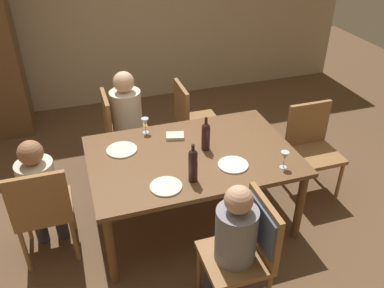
# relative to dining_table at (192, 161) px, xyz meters

# --- Properties ---
(ground_plane) EXTENTS (10.00, 10.00, 0.00)m
(ground_plane) POSITION_rel_dining_table_xyz_m (0.00, 0.00, -0.65)
(ground_plane) COLOR brown
(rear_room_partition) EXTENTS (6.40, 0.12, 2.70)m
(rear_room_partition) POSITION_rel_dining_table_xyz_m (0.00, 2.77, 0.70)
(rear_room_partition) COLOR tan
(rear_room_partition) RESTS_ON ground_plane
(dining_table) EXTENTS (1.74, 1.15, 0.73)m
(dining_table) POSITION_rel_dining_table_xyz_m (0.00, 0.00, 0.00)
(dining_table) COLOR brown
(dining_table) RESTS_ON ground_plane
(chair_near) EXTENTS (0.46, 0.44, 0.92)m
(chair_near) POSITION_rel_dining_table_xyz_m (0.12, -0.95, -0.06)
(chair_near) COLOR olive
(chair_near) RESTS_ON ground_plane
(chair_left_end) EXTENTS (0.44, 0.44, 0.92)m
(chair_left_end) POSITION_rel_dining_table_xyz_m (-1.25, -0.09, -0.12)
(chair_left_end) COLOR olive
(chair_left_end) RESTS_ON ground_plane
(chair_far_left) EXTENTS (0.44, 0.44, 0.92)m
(chair_far_left) POSITION_rel_dining_table_xyz_m (-0.48, 0.95, -0.12)
(chair_far_left) COLOR olive
(chair_far_left) RESTS_ON ground_plane
(chair_far_right) EXTENTS (0.44, 0.44, 0.92)m
(chair_far_right) POSITION_rel_dining_table_xyz_m (0.30, 0.95, -0.12)
(chair_far_right) COLOR olive
(chair_far_right) RESTS_ON ground_plane
(chair_right_end) EXTENTS (0.44, 0.44, 0.92)m
(chair_right_end) POSITION_rel_dining_table_xyz_m (1.25, 0.09, -0.12)
(chair_right_end) COLOR olive
(chair_right_end) RESTS_ON ground_plane
(person_woman_host) EXTENTS (0.33, 0.28, 1.08)m
(person_woman_host) POSITION_rel_dining_table_xyz_m (-0.03, -0.95, -0.02)
(person_woman_host) COLOR #33333D
(person_woman_host) RESTS_ON ground_plane
(person_man_bearded) EXTENTS (0.29, 0.33, 1.09)m
(person_man_bearded) POSITION_rel_dining_table_xyz_m (-1.25, 0.03, -0.02)
(person_man_bearded) COLOR #33333D
(person_man_bearded) RESTS_ON ground_plane
(person_man_guest) EXTENTS (0.36, 0.31, 1.15)m
(person_man_guest) POSITION_rel_dining_table_xyz_m (-0.37, 0.95, 0.01)
(person_man_guest) COLOR #33333D
(person_man_guest) RESTS_ON ground_plane
(wine_bottle_tall_green) EXTENTS (0.07, 0.07, 0.33)m
(wine_bottle_tall_green) POSITION_rel_dining_table_xyz_m (-0.11, -0.35, 0.22)
(wine_bottle_tall_green) COLOR black
(wine_bottle_tall_green) RESTS_ON dining_table
(wine_bottle_dark_red) EXTENTS (0.07, 0.07, 0.31)m
(wine_bottle_dark_red) POSITION_rel_dining_table_xyz_m (0.13, 0.04, 0.21)
(wine_bottle_dark_red) COLOR black
(wine_bottle_dark_red) RESTS_ON dining_table
(wine_glass_near_left) EXTENTS (0.07, 0.07, 0.15)m
(wine_glass_near_left) POSITION_rel_dining_table_xyz_m (0.64, -0.41, 0.18)
(wine_glass_near_left) COLOR silver
(wine_glass_near_left) RESTS_ON dining_table
(wine_glass_centre) EXTENTS (0.07, 0.07, 0.15)m
(wine_glass_centre) POSITION_rel_dining_table_xyz_m (-0.30, 0.47, 0.18)
(wine_glass_centre) COLOR silver
(wine_glass_centre) RESTS_ON dining_table
(dinner_plate_host) EXTENTS (0.26, 0.26, 0.01)m
(dinner_plate_host) POSITION_rel_dining_table_xyz_m (-0.56, 0.24, 0.08)
(dinner_plate_host) COLOR silver
(dinner_plate_host) RESTS_ON dining_table
(dinner_plate_guest_left) EXTENTS (0.25, 0.25, 0.01)m
(dinner_plate_guest_left) POSITION_rel_dining_table_xyz_m (-0.33, -0.37, 0.08)
(dinner_plate_guest_left) COLOR silver
(dinner_plate_guest_left) RESTS_ON dining_table
(dinner_plate_guest_right) EXTENTS (0.25, 0.25, 0.01)m
(dinner_plate_guest_right) POSITION_rel_dining_table_xyz_m (0.27, -0.26, 0.08)
(dinner_plate_guest_right) COLOR white
(dinner_plate_guest_right) RESTS_ON dining_table
(folded_napkin) EXTENTS (0.18, 0.16, 0.03)m
(folded_napkin) POSITION_rel_dining_table_xyz_m (-0.06, 0.30, 0.09)
(folded_napkin) COLOR beige
(folded_napkin) RESTS_ON dining_table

